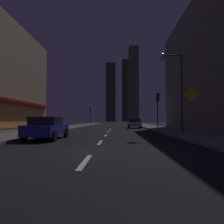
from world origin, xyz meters
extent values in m
cube|color=black|center=(0.00, 32.00, -0.05)|extent=(78.00, 136.00, 0.10)
cube|color=#605E59|center=(7.00, 32.00, 0.07)|extent=(4.00, 76.00, 0.15)
cube|color=#605E59|center=(-7.00, 32.00, 0.07)|extent=(4.00, 76.00, 0.15)
cube|color=silver|center=(0.00, -2.00, 0.01)|extent=(0.16, 2.20, 0.01)
cube|color=silver|center=(0.00, 3.20, 0.01)|extent=(0.16, 2.20, 0.01)
cube|color=silver|center=(0.00, 8.40, 0.01)|extent=(0.16, 2.20, 0.01)
cube|color=silver|center=(0.00, 13.60, 0.01)|extent=(0.16, 2.20, 0.01)
cube|color=silver|center=(0.00, 18.80, 0.01)|extent=(0.16, 2.20, 0.01)
cube|color=#D88C3F|center=(-9.00, 11.31, 1.60)|extent=(0.10, 16.00, 2.20)
cube|color=maroon|center=(-8.60, 11.31, 3.00)|extent=(0.90, 16.60, 0.20)
cube|color=#3F3C2F|center=(-4.28, 147.22, 22.51)|extent=(7.35, 5.03, 45.02)
cube|color=#343127|center=(7.48, 157.20, 25.05)|extent=(5.55, 8.41, 50.10)
cube|color=brown|center=(13.02, 143.98, 28.00)|extent=(7.21, 8.46, 56.00)
cube|color=navy|center=(-3.60, 5.04, 0.61)|extent=(1.80, 4.20, 0.65)
cube|color=black|center=(-3.60, 4.84, 1.17)|extent=(1.64, 2.00, 0.55)
cylinder|color=black|center=(-4.48, 6.44, 0.34)|extent=(0.22, 0.68, 0.68)
cylinder|color=black|center=(-2.72, 6.44, 0.34)|extent=(0.22, 0.68, 0.68)
cylinder|color=black|center=(-4.48, 3.64, 0.34)|extent=(0.22, 0.68, 0.68)
cylinder|color=black|center=(-2.72, 3.64, 0.34)|extent=(0.22, 0.68, 0.68)
sphere|color=white|center=(-4.15, 7.09, 0.67)|extent=(0.18, 0.18, 0.18)
sphere|color=white|center=(-3.05, 7.09, 0.67)|extent=(0.18, 0.18, 0.18)
cube|color=silver|center=(3.60, 23.52, 0.61)|extent=(1.80, 4.20, 0.65)
cube|color=black|center=(3.60, 23.32, 1.17)|extent=(1.64, 2.00, 0.55)
cylinder|color=black|center=(2.72, 24.92, 0.34)|extent=(0.22, 0.68, 0.68)
cylinder|color=black|center=(4.48, 24.92, 0.34)|extent=(0.22, 0.68, 0.68)
cylinder|color=black|center=(2.72, 22.12, 0.34)|extent=(0.22, 0.68, 0.68)
cylinder|color=black|center=(4.48, 22.12, 0.34)|extent=(0.22, 0.68, 0.68)
sphere|color=white|center=(3.05, 25.57, 0.67)|extent=(0.18, 0.18, 0.18)
sphere|color=white|center=(4.15, 25.57, 0.67)|extent=(0.18, 0.18, 0.18)
cylinder|color=red|center=(-5.90, 19.05, 0.43)|extent=(0.22, 0.22, 0.55)
sphere|color=red|center=(-5.90, 19.05, 0.70)|extent=(0.21, 0.21, 0.21)
cylinder|color=red|center=(-5.90, 19.05, 0.18)|extent=(0.30, 0.30, 0.06)
cylinder|color=red|center=(-6.06, 19.05, 0.45)|extent=(0.10, 0.10, 0.10)
cylinder|color=red|center=(-5.74, 19.05, 0.45)|extent=(0.10, 0.10, 0.10)
cylinder|color=#2D2D2D|center=(5.50, 15.05, 2.25)|extent=(0.12, 0.12, 4.20)
cube|color=black|center=(5.50, 14.85, 3.85)|extent=(0.32, 0.24, 0.90)
sphere|color=red|center=(5.50, 14.72, 4.13)|extent=(0.18, 0.18, 0.18)
sphere|color=#F2B20C|center=(5.50, 14.72, 3.85)|extent=(0.18, 0.18, 0.18)
sphere|color=#19D833|center=(5.50, 14.72, 3.57)|extent=(0.18, 0.18, 0.18)
cylinder|color=#2D2D2D|center=(-5.50, 39.84, 2.25)|extent=(0.12, 0.12, 4.20)
cube|color=black|center=(-5.50, 39.64, 3.85)|extent=(0.32, 0.24, 0.90)
sphere|color=red|center=(-5.50, 39.51, 4.13)|extent=(0.18, 0.18, 0.18)
sphere|color=#F2B20C|center=(-5.50, 39.51, 3.85)|extent=(0.18, 0.18, 0.18)
sphere|color=#19D833|center=(-5.50, 39.51, 3.57)|extent=(0.18, 0.18, 0.18)
cylinder|color=#38383D|center=(6.20, 8.52, 3.40)|extent=(0.16, 0.16, 6.50)
cylinder|color=#38383D|center=(5.40, 8.52, 6.55)|extent=(1.60, 0.12, 0.12)
sphere|color=#FCF7CC|center=(4.60, 8.52, 6.45)|extent=(0.56, 0.56, 0.56)
cylinder|color=slate|center=(5.60, 4.78, 1.35)|extent=(0.08, 0.08, 2.40)
cube|color=yellow|center=(5.60, 4.75, 2.85)|extent=(0.91, 0.03, 0.91)
camera|label=1|loc=(0.97, -8.08, 1.25)|focal=32.61mm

